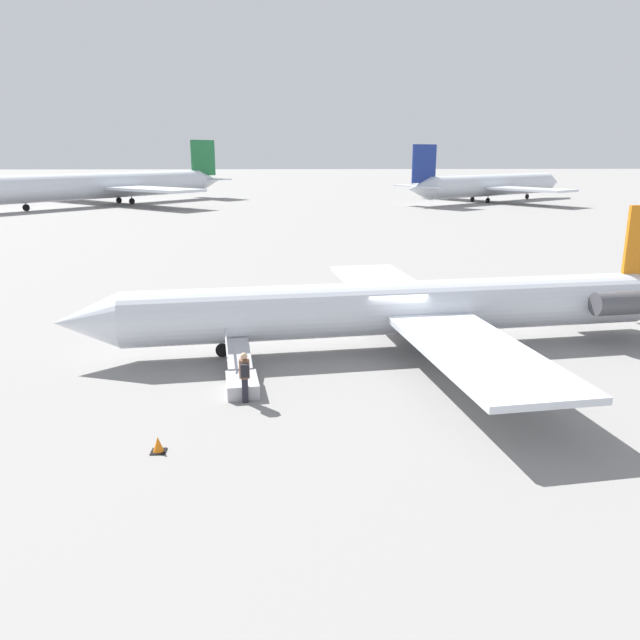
% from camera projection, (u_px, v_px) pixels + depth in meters
% --- Properties ---
extents(ground_plane, '(600.00, 600.00, 0.00)m').
position_uv_depth(ground_plane, '(394.00, 347.00, 27.11)').
color(ground_plane, gray).
extents(airplane_main, '(28.16, 21.62, 5.93)m').
position_uv_depth(airplane_main, '(414.00, 307.00, 26.79)').
color(airplane_main, silver).
rests_on(airplane_main, ground).
extents(airplane_far_right, '(36.28, 40.86, 10.40)m').
position_uv_depth(airplane_far_right, '(108.00, 185.00, 99.80)').
color(airplane_far_right, silver).
rests_on(airplane_far_right, ground).
extents(airplane_taxiing_distant, '(35.35, 28.04, 9.39)m').
position_uv_depth(airplane_taxiing_distant, '(490.00, 185.00, 106.09)').
color(airplane_taxiing_distant, silver).
rests_on(airplane_taxiing_distant, ground).
extents(boarding_stairs, '(1.57, 4.11, 1.55)m').
position_uv_depth(boarding_stairs, '(241.00, 378.00, 22.34)').
color(boarding_stairs, '#B2B2B7').
rests_on(boarding_stairs, ground).
extents(passenger, '(0.37, 0.56, 1.74)m').
position_uv_depth(passenger, '(245.00, 374.00, 20.88)').
color(passenger, '#23232D').
rests_on(passenger, ground).
extents(traffic_cone_near_stairs, '(0.42, 0.42, 0.46)m').
position_uv_depth(traffic_cone_near_stairs, '(158.00, 445.00, 17.55)').
color(traffic_cone_near_stairs, black).
rests_on(traffic_cone_near_stairs, ground).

